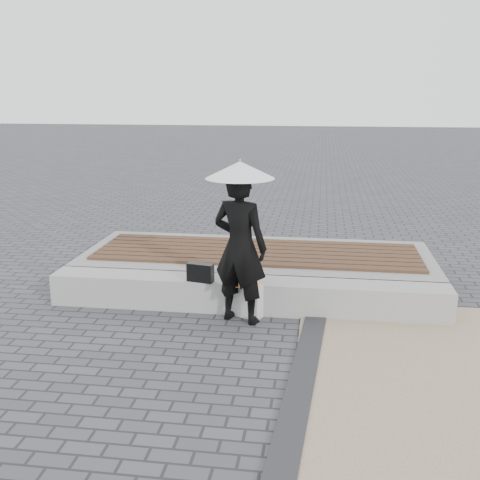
{
  "coord_description": "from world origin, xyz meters",
  "views": [
    {
      "loc": [
        0.89,
        -5.17,
        2.69
      ],
      "look_at": [
        -0.02,
        1.23,
        1.0
      ],
      "focal_mm": 43.08,
      "sensor_mm": 36.0,
      "label": 1
    }
  ],
  "objects_px": {
    "canvas_tote": "(246,300)",
    "handbag": "(200,273)",
    "woman": "(240,247)",
    "parasol": "(240,170)",
    "seating_ledge": "(246,294)"
  },
  "relations": [
    {
      "from": "seating_ledge",
      "to": "canvas_tote",
      "type": "distance_m",
      "value": 0.22
    },
    {
      "from": "seating_ledge",
      "to": "woman",
      "type": "bearing_deg",
      "value": -93.75
    },
    {
      "from": "parasol",
      "to": "seating_ledge",
      "type": "bearing_deg",
      "value": 86.25
    },
    {
      "from": "parasol",
      "to": "canvas_tote",
      "type": "height_order",
      "value": "parasol"
    },
    {
      "from": "parasol",
      "to": "canvas_tote",
      "type": "xyz_separation_m",
      "value": [
        0.06,
        0.15,
        -1.61
      ]
    },
    {
      "from": "seating_ledge",
      "to": "woman",
      "type": "height_order",
      "value": "woman"
    },
    {
      "from": "handbag",
      "to": "woman",
      "type": "bearing_deg",
      "value": -9.32
    },
    {
      "from": "parasol",
      "to": "handbag",
      "type": "bearing_deg",
      "value": 158.99
    },
    {
      "from": "canvas_tote",
      "to": "handbag",
      "type": "bearing_deg",
      "value": -161.74
    },
    {
      "from": "woman",
      "to": "parasol",
      "type": "height_order",
      "value": "parasol"
    },
    {
      "from": "woman",
      "to": "handbag",
      "type": "height_order",
      "value": "woman"
    },
    {
      "from": "parasol",
      "to": "woman",
      "type": "bearing_deg",
      "value": 0.0
    },
    {
      "from": "handbag",
      "to": "canvas_tote",
      "type": "height_order",
      "value": "handbag"
    },
    {
      "from": "canvas_tote",
      "to": "seating_ledge",
      "type": "bearing_deg",
      "value": 121.64
    },
    {
      "from": "canvas_tote",
      "to": "woman",
      "type": "bearing_deg",
      "value": -87.07
    }
  ]
}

